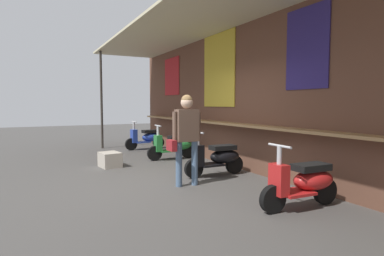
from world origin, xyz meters
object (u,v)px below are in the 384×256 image
Objects in this scene: scooter_blue at (147,138)px; shopper_with_handbag at (186,130)px; scooter_green at (174,145)px; scooter_red at (305,182)px; merchandise_crate at (110,160)px; scooter_black at (218,158)px.

shopper_with_handbag is (4.99, -0.99, 0.66)m from scooter_blue.
scooter_blue is 5.13m from shopper_with_handbag.
scooter_blue and scooter_green have the same top height.
scooter_red is 4.77m from merchandise_crate.
scooter_blue is 0.82× the size of shopper_with_handbag.
scooter_blue is 6.92m from scooter_red.
scooter_green and scooter_red have the same top height.
scooter_black is at bearing 86.36° from scooter_blue.
shopper_with_handbag is at bearing 72.29° from scooter_green.
scooter_blue is at bearing -88.63° from scooter_black.
merchandise_crate is at bearing -45.66° from scooter_black.
shopper_with_handbag reaches higher than scooter_red.
merchandise_crate is at bearing 50.21° from scooter_blue.
merchandise_crate is (0.28, -1.86, -0.21)m from scooter_green.
scooter_red is (2.39, -0.00, 0.00)m from scooter_black.
scooter_blue is at bearing 143.85° from merchandise_crate.
scooter_black is 2.73m from merchandise_crate.
merchandise_crate is (-4.38, -1.85, -0.21)m from scooter_red.
scooter_green is at bearing -88.63° from scooter_black.
scooter_black is at bearing -87.09° from scooter_red.
scooter_green reaches higher than merchandise_crate.
scooter_blue is 1.00× the size of scooter_green.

